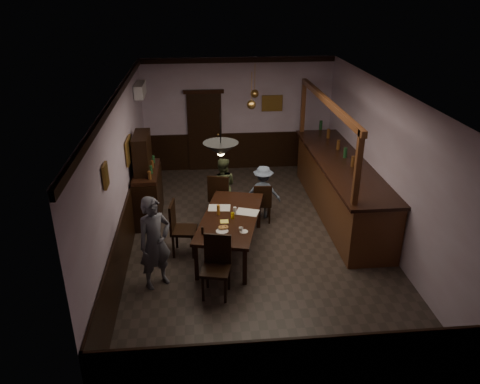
{
  "coord_description": "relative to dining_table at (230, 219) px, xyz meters",
  "views": [
    {
      "loc": [
        -1.08,
        -8.11,
        4.78
      ],
      "look_at": [
        -0.34,
        -0.18,
        1.15
      ],
      "focal_mm": 35.0,
      "sensor_mm": 36.0,
      "label": 1
    }
  ],
  "objects": [
    {
      "name": "napkin",
      "position": [
        -0.13,
        -0.2,
        0.07
      ],
      "size": [
        0.18,
        0.18,
        0.0
      ],
      "primitive_type": "cube",
      "rotation": [
        0.0,
        0.0,
        -0.25
      ],
      "color": "#FFED5D",
      "rests_on": "dining_table"
    },
    {
      "name": "pendant_brass_mid",
      "position": [
        0.64,
        2.23,
        1.61
      ],
      "size": [
        0.2,
        0.2,
        0.81
      ],
      "color": "#BF8C3F",
      "rests_on": "ground"
    },
    {
      "name": "bar_counter",
      "position": [
        2.53,
        1.41,
        -0.04
      ],
      "size": [
        1.07,
        4.59,
        2.57
      ],
      "color": "#4E2915",
      "rests_on": "ground"
    },
    {
      "name": "person_standing",
      "position": [
        -1.32,
        -0.96,
        0.13
      ],
      "size": [
        0.71,
        0.66,
        1.64
      ],
      "primitive_type": "imported",
      "rotation": [
        0.0,
        0.0,
        0.61
      ],
      "color": "#545560",
      "rests_on": "ground"
    },
    {
      "name": "person_seated_left",
      "position": [
        -0.06,
        1.61,
        -0.03
      ],
      "size": [
        0.68,
        0.56,
        1.31
      ],
      "primitive_type": "imported",
      "rotation": [
        0.0,
        0.0,
        3.04
      ],
      "color": "#434C2E",
      "rests_on": "ground"
    },
    {
      "name": "pendant_brass_far",
      "position": [
        0.84,
        3.29,
        1.61
      ],
      "size": [
        0.2,
        0.2,
        0.81
      ],
      "color": "#BF8C3F",
      "rests_on": "ground"
    },
    {
      "name": "sideboard",
      "position": [
        -1.67,
        1.57,
        0.08
      ],
      "size": [
        0.51,
        1.44,
        1.9
      ],
      "color": "black",
      "rests_on": "ground"
    },
    {
      "name": "ac_unit",
      "position": [
        -1.84,
        3.28,
        1.76
      ],
      "size": [
        0.2,
        0.85,
        0.3
      ],
      "color": "white",
      "rests_on": "ground"
    },
    {
      "name": "pastry_plate",
      "position": [
        -0.19,
        -0.57,
        0.07
      ],
      "size": [
        0.22,
        0.22,
        0.01
      ],
      "primitive_type": "cylinder",
      "color": "white",
      "rests_on": "dining_table"
    },
    {
      "name": "pastry_ring_b",
      "position": [
        -0.13,
        -0.47,
        0.1
      ],
      "size": [
        0.13,
        0.13,
        0.04
      ],
      "primitive_type": "torus",
      "color": "#C68C47",
      "rests_on": "pastry_plate"
    },
    {
      "name": "picture_left_large",
      "position": [
        -1.92,
        1.18,
        1.01
      ],
      "size": [
        0.04,
        0.62,
        0.48
      ],
      "color": "olive",
      "rests_on": "ground"
    },
    {
      "name": "saucer",
      "position": [
        0.19,
        -0.61,
        0.07
      ],
      "size": [
        0.15,
        0.15,
        0.01
      ],
      "primitive_type": "cylinder",
      "color": "white",
      "rests_on": "dining_table"
    },
    {
      "name": "picture_back",
      "position": [
        1.44,
        4.34,
        1.11
      ],
      "size": [
        0.55,
        0.04,
        0.42
      ],
      "color": "olive",
      "rests_on": "ground"
    },
    {
      "name": "person_seated_right",
      "position": [
        0.81,
        1.39,
        -0.1
      ],
      "size": [
        0.84,
        0.61,
        1.18
      ],
      "primitive_type": "imported",
      "rotation": [
        0.0,
        0.0,
        2.9
      ],
      "color": "slate",
      "rests_on": "ground"
    },
    {
      "name": "pastry_ring_a",
      "position": [
        -0.19,
        -0.48,
        0.1
      ],
      "size": [
        0.13,
        0.13,
        0.04
      ],
      "primitive_type": "torus",
      "color": "#C68C47",
      "rests_on": "pastry_plate"
    },
    {
      "name": "soda_can",
      "position": [
        0.03,
        -0.09,
        0.12
      ],
      "size": [
        0.07,
        0.07,
        0.12
      ],
      "primitive_type": "cylinder",
      "color": "yellow",
      "rests_on": "dining_table"
    },
    {
      "name": "picture_left_small",
      "position": [
        -1.92,
        -1.22,
        1.46
      ],
      "size": [
        0.04,
        0.28,
        0.36
      ],
      "color": "olive",
      "rests_on": "ground"
    },
    {
      "name": "chair_far_left",
      "position": [
        -0.13,
        1.34,
        -0.11
      ],
      "size": [
        0.57,
        0.57,
        1.05
      ],
      "rotation": [
        0.0,
        0.0,
        2.86
      ],
      "color": "black",
      "rests_on": "ground"
    },
    {
      "name": "chair_side",
      "position": [
        -0.96,
        0.02,
        -0.11
      ],
      "size": [
        0.51,
        0.51,
        1.05
      ],
      "rotation": [
        0.0,
        0.0,
        1.44
      ],
      "color": "black",
      "rests_on": "ground"
    },
    {
      "name": "coffee_cup",
      "position": [
        0.14,
        -0.61,
        0.11
      ],
      "size": [
        0.1,
        0.1,
        0.07
      ],
      "primitive_type": "imported",
      "rotation": [
        0.0,
        0.0,
        -0.25
      ],
      "color": "white",
      "rests_on": "saucer"
    },
    {
      "name": "chair_near",
      "position": [
        -0.32,
        -1.27,
        -0.12
      ],
      "size": [
        0.54,
        0.54,
        1.04
      ],
      "rotation": [
        0.0,
        0.0,
        -0.23
      ],
      "color": "black",
      "rests_on": "ground"
    },
    {
      "name": "water_glass",
      "position": [
        0.09,
        0.07,
        0.14
      ],
      "size": [
        0.06,
        0.06,
        0.15
      ],
      "primitive_type": "cylinder",
      "color": "silver",
      "rests_on": "dining_table"
    },
    {
      "name": "pendant_iron",
      "position": [
        -0.19,
        -0.78,
        1.66
      ],
      "size": [
        0.56,
        0.56,
        0.76
      ],
      "color": "black",
      "rests_on": "ground"
    },
    {
      "name": "dining_table",
      "position": [
        0.0,
        0.0,
        0.0
      ],
      "size": [
        1.51,
        2.38,
        0.75
      ],
      "rotation": [
        0.0,
        0.0,
        -0.25
      ],
      "color": "black",
      "rests_on": "ground"
    },
    {
      "name": "newspaper_right",
      "position": [
        0.33,
        0.13,
        0.07
      ],
      "size": [
        0.5,
        0.43,
        0.01
      ],
      "primitive_type": "cube",
      "rotation": [
        0.0,
        0.0,
        -0.35
      ],
      "color": "silver",
      "rests_on": "dining_table"
    },
    {
      "name": "beer_glass",
      "position": [
        -0.22,
        0.09,
        0.16
      ],
      "size": [
        0.06,
        0.06,
        0.2
      ],
      "primitive_type": "cylinder",
      "color": "#BF721E",
      "rests_on": "dining_table"
    },
    {
      "name": "chair_far_right",
      "position": [
        0.76,
        1.13,
        -0.2
      ],
      "size": [
        0.41,
        0.41,
        0.88
      ],
      "rotation": [
        0.0,
        0.0,
        3.07
      ],
      "color": "black",
      "rests_on": "ground"
    },
    {
      "name": "door_back",
      "position": [
        -0.36,
        4.33,
        0.36
      ],
      "size": [
        0.9,
        0.06,
        2.1
      ],
      "primitive_type": "cube",
      "color": "black",
      "rests_on": "ground"
    },
    {
      "name": "pepper_mill",
      "position": [
        -0.53,
        -0.62,
        0.13
      ],
      "size": [
        0.04,
        0.04,
        0.14
      ],
      "primitive_type": "cylinder",
      "color": "black",
      "rests_on": "dining_table"
    },
    {
      "name": "room",
      "position": [
        0.54,
        0.38,
        0.81
      ],
      "size": [
        5.01,
        8.01,
        3.01
      ],
      "color": "#2D2621",
      "rests_on": "ground"
    },
    {
      "name": "newspaper_left",
      "position": [
        -0.19,
        0.37,
        0.07
      ],
      "size": [
        0.45,
        0.34,
        0.01
      ],
      "primitive_type": "cube",
      "rotation": [
        0.0,
        0.0,
        -0.11
      ],
      "color": "silver",
      "rests_on": "dining_table"
    }
  ]
}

